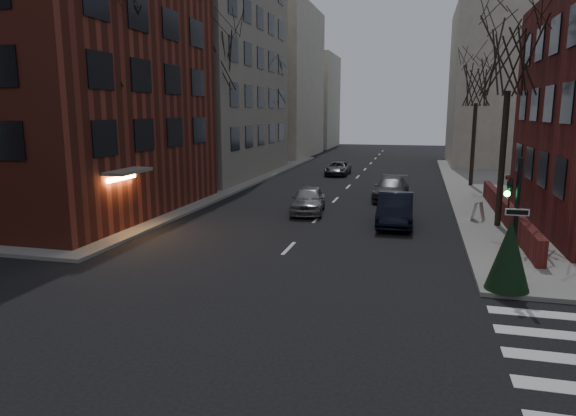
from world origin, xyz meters
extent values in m
plane|color=black|center=(0.00, 0.00, 0.00)|extent=(160.00, 160.00, 0.00)
cube|color=gray|center=(-29.00, 30.00, 0.07)|extent=(44.00, 44.00, 0.15)
cube|color=maroon|center=(-15.50, 16.50, 9.00)|extent=(15.00, 15.00, 18.00)
cube|color=gray|center=(-17.00, 34.00, 14.00)|extent=(18.00, 18.00, 28.00)
cube|color=maroon|center=(9.30, 19.00, 0.65)|extent=(0.35, 16.00, 1.00)
cube|color=beige|center=(-15.00, 55.00, 9.00)|extent=(14.00, 16.00, 18.00)
cube|color=beige|center=(15.00, 50.00, 8.00)|extent=(14.00, 14.00, 16.00)
cube|color=beige|center=(-13.00, 72.00, 7.00)|extent=(10.00, 12.00, 14.00)
cylinder|color=black|center=(8.00, 9.00, 2.15)|extent=(0.14, 0.14, 4.00)
cylinder|color=black|center=(8.00, 9.00, 0.25)|extent=(0.44, 0.44, 0.20)
imported|color=black|center=(7.75, 9.00, 3.00)|extent=(0.16, 0.20, 1.00)
sphere|color=#19FF4C|center=(7.68, 8.95, 3.05)|extent=(0.18, 0.18, 0.18)
cube|color=white|center=(8.00, 8.88, 2.50)|extent=(0.70, 0.03, 0.22)
cylinder|color=#2D231C|center=(-8.80, 14.00, 3.47)|extent=(0.28, 0.28, 6.65)
cylinder|color=#2D231C|center=(-8.80, 26.00, 3.65)|extent=(0.28, 0.28, 7.00)
cylinder|color=#2D231C|center=(-8.80, 40.00, 3.30)|extent=(0.28, 0.28, 6.30)
cylinder|color=#2D231C|center=(8.80, 18.00, 3.30)|extent=(0.28, 0.28, 6.30)
cylinder|color=#2D231C|center=(8.80, 32.00, 3.12)|extent=(0.28, 0.28, 5.95)
cylinder|color=black|center=(-8.20, 22.00, 3.15)|extent=(0.12, 0.12, 6.00)
sphere|color=#FFA54C|center=(-8.20, 22.00, 6.25)|extent=(0.36, 0.36, 0.36)
cylinder|color=black|center=(-8.20, 42.00, 3.15)|extent=(0.12, 0.12, 6.00)
sphere|color=#FFA54C|center=(-8.20, 42.00, 6.25)|extent=(0.36, 0.36, 0.36)
imported|color=black|center=(4.00, 17.55, 0.79)|extent=(1.75, 4.80, 1.57)
imported|color=gray|center=(-0.81, 19.59, 0.73)|extent=(2.23, 4.48, 1.47)
imported|color=#3E3F44|center=(3.40, 24.98, 0.70)|extent=(2.23, 4.92, 1.40)
imported|color=#46464C|center=(-1.86, 36.88, 0.58)|extent=(1.95, 4.20, 1.16)
cube|color=white|center=(8.01, 19.04, 0.61)|extent=(0.59, 0.69, 0.93)
cone|color=black|center=(7.80, 8.50, 1.25)|extent=(1.32, 1.32, 2.19)
camera|label=1|loc=(5.01, -7.73, 5.54)|focal=32.00mm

